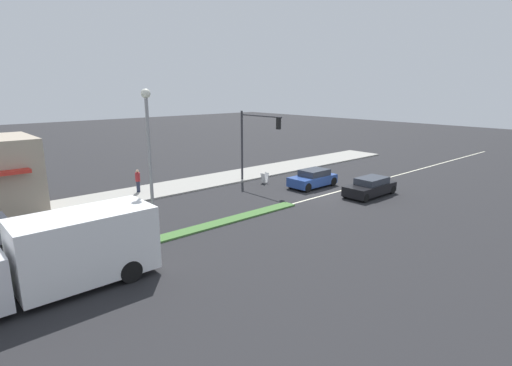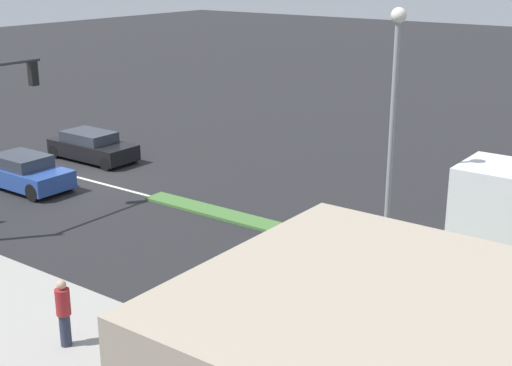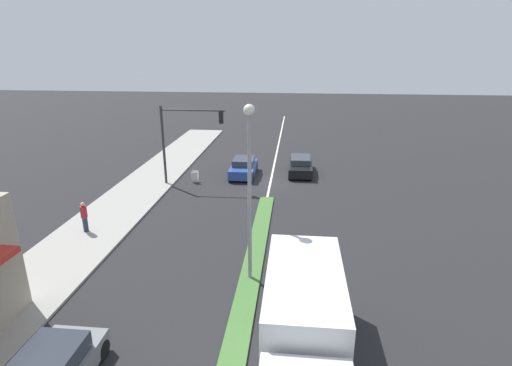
# 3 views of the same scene
# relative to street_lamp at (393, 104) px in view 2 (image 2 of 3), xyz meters

# --- Properties ---
(lane_marking_center) EXTENTS (0.16, 60.00, 0.01)m
(lane_marking_center) POSITION_rel_street_lamp_xyz_m (0.00, -13.78, -4.77)
(lane_marking_center) COLOR beige
(lane_marking_center) RESTS_ON ground
(street_lamp) EXTENTS (0.44, 0.44, 7.37)m
(street_lamp) POSITION_rel_street_lamp_xyz_m (0.00, 0.00, 0.00)
(street_lamp) COLOR gray
(street_lamp) RESTS_ON median_strip
(pedestrian) EXTENTS (0.34, 0.34, 1.65)m
(pedestrian) POSITION_rel_street_lamp_xyz_m (9.27, -3.56, -3.79)
(pedestrian) COLOR #282D42
(pedestrian) RESTS_ON sidewalk_right
(suv_black) EXTENTS (1.80, 4.22, 1.30)m
(suv_black) POSITION_rel_street_lamp_xyz_m (-2.20, -15.69, -4.15)
(suv_black) COLOR black
(suv_black) RESTS_ON ground
(coupe_blue) EXTENTS (1.86, 3.91, 1.36)m
(coupe_blue) POSITION_rel_street_lamp_xyz_m (2.20, -14.61, -4.12)
(coupe_blue) COLOR #284793
(coupe_blue) RESTS_ON ground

